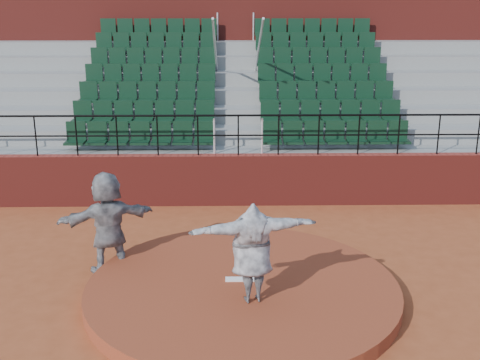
% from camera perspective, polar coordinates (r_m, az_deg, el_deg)
% --- Properties ---
extents(ground, '(90.00, 90.00, 0.00)m').
position_cam_1_polar(ground, '(10.83, 0.23, -10.99)').
color(ground, '#964321').
rests_on(ground, ground).
extents(pitchers_mound, '(5.50, 5.50, 0.25)m').
position_cam_1_polar(pitchers_mound, '(10.77, 0.23, -10.40)').
color(pitchers_mound, brown).
rests_on(pitchers_mound, ground).
extents(pitching_rubber, '(0.60, 0.15, 0.03)m').
position_cam_1_polar(pitching_rubber, '(10.84, 0.22, -9.38)').
color(pitching_rubber, white).
rests_on(pitching_rubber, pitchers_mound).
extents(boundary_wall, '(24.00, 0.30, 1.30)m').
position_cam_1_polar(boundary_wall, '(15.23, -0.16, 0.03)').
color(boundary_wall, maroon).
rests_on(boundary_wall, ground).
extents(wall_railing, '(24.04, 0.05, 1.03)m').
position_cam_1_polar(wall_railing, '(14.89, -0.17, 5.12)').
color(wall_railing, black).
rests_on(wall_railing, boundary_wall).
extents(seating_deck, '(24.00, 5.97, 4.63)m').
position_cam_1_polar(seating_deck, '(18.57, -0.33, 5.66)').
color(seating_deck, gray).
rests_on(seating_deck, ground).
extents(press_box_facade, '(24.00, 3.00, 7.10)m').
position_cam_1_polar(press_box_facade, '(22.23, -0.46, 12.97)').
color(press_box_facade, maroon).
rests_on(press_box_facade, ground).
extents(pitcher, '(2.17, 1.00, 1.70)m').
position_cam_1_polar(pitcher, '(9.83, 1.16, -6.88)').
color(pitcher, black).
rests_on(pitcher, pitchers_mound).
extents(fielder, '(1.93, 1.26, 1.99)m').
position_cam_1_polar(fielder, '(11.68, -12.41, -3.93)').
color(fielder, black).
rests_on(fielder, ground).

